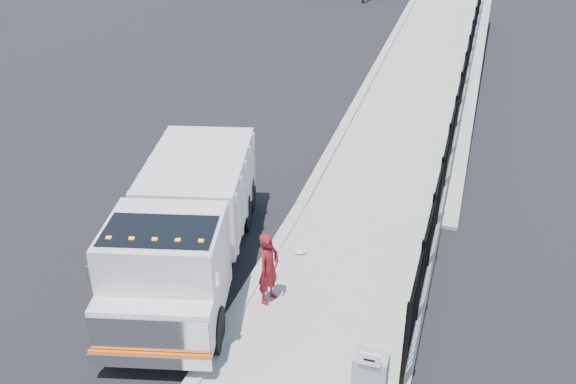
% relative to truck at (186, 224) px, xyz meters
% --- Properties ---
extents(ground, '(120.00, 120.00, 0.00)m').
position_rel_truck_xyz_m(ground, '(1.52, -0.20, -1.35)').
color(ground, black).
rests_on(ground, ground).
extents(sidewalk, '(3.55, 12.00, 0.12)m').
position_rel_truck_xyz_m(sidewalk, '(3.45, -2.20, -1.29)').
color(sidewalk, '#9E998E').
rests_on(sidewalk, ground).
extents(curb, '(0.30, 12.00, 0.16)m').
position_rel_truck_xyz_m(curb, '(1.52, -2.20, -1.27)').
color(curb, '#ADAAA3').
rests_on(curb, ground).
extents(ramp, '(3.95, 24.06, 3.19)m').
position_rel_truck_xyz_m(ramp, '(3.65, 15.80, -1.35)').
color(ramp, '#9E998E').
rests_on(ramp, ground).
extents(iron_fence, '(0.10, 28.00, 1.80)m').
position_rel_truck_xyz_m(iron_fence, '(5.07, 11.80, -0.45)').
color(iron_fence, black).
rests_on(iron_fence, ground).
extents(truck, '(3.81, 7.32, 2.40)m').
position_rel_truck_xyz_m(truck, '(0.00, 0.00, 0.00)').
color(truck, black).
rests_on(truck, ground).
extents(worker, '(0.52, 0.66, 1.59)m').
position_rel_truck_xyz_m(worker, '(2.05, -0.48, -0.43)').
color(worker, maroon).
rests_on(worker, sidewalk).
extents(arrow_sign, '(0.35, 0.04, 0.22)m').
position_rel_truck_xyz_m(arrow_sign, '(4.62, -3.16, 0.13)').
color(arrow_sign, white).
rests_on(arrow_sign, utility_cabinet).
extents(debris, '(0.32, 0.32, 0.08)m').
position_rel_truck_xyz_m(debris, '(2.16, 1.48, -1.19)').
color(debris, silver).
rests_on(debris, sidewalk).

